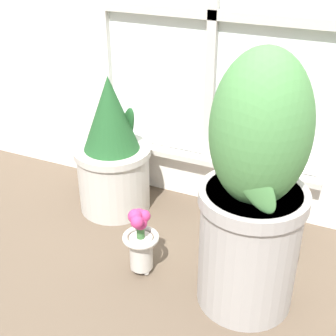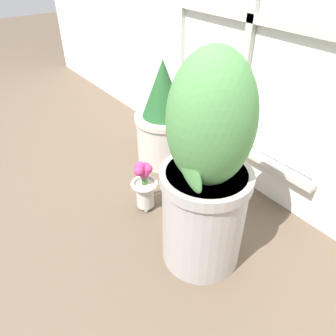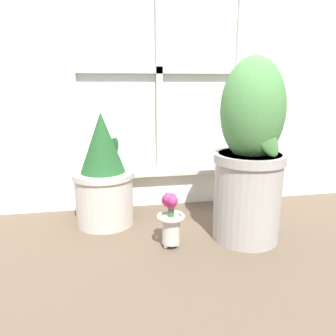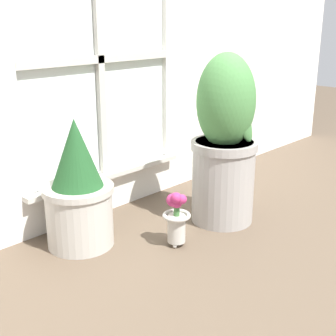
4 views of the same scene
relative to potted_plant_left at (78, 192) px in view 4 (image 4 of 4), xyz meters
The scene contains 4 objects.
ground_plane 0.60m from the potted_plant_left, 54.77° to the right, with size 10.00×10.00×0.00m, color brown.
potted_plant_left is the anchor object (origin of this frame).
potted_plant_right 0.71m from the potted_plant_left, 24.47° to the right, with size 0.31×0.31×0.81m.
flower_vase 0.43m from the potted_plant_left, 48.05° to the right, with size 0.12×0.12×0.25m.
Camera 4 is at (-1.40, -1.11, 0.96)m, focal length 50.00 mm.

